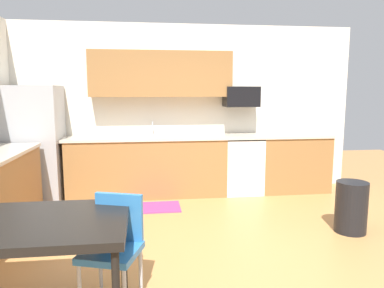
% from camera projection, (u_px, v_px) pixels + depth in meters
% --- Properties ---
extents(ground_plane, '(12.00, 12.00, 0.00)m').
position_uv_depth(ground_plane, '(205.00, 259.00, 3.57)').
color(ground_plane, '#B77F47').
extents(wall_back, '(5.80, 0.10, 2.70)m').
position_uv_depth(wall_back, '(179.00, 109.00, 5.97)').
color(wall_back, silver).
rests_on(wall_back, ground).
extents(cabinet_run_back, '(2.43, 0.60, 0.90)m').
position_uv_depth(cabinet_run_back, '(148.00, 167.00, 5.69)').
color(cabinet_run_back, olive).
rests_on(cabinet_run_back, ground).
extents(cabinet_run_back_right, '(1.12, 0.60, 0.90)m').
position_uv_depth(cabinet_run_back_right, '(292.00, 163.00, 5.99)').
color(cabinet_run_back_right, olive).
rests_on(cabinet_run_back_right, ground).
extents(countertop_back, '(4.80, 0.64, 0.04)m').
position_uv_depth(countertop_back, '(181.00, 137.00, 5.69)').
color(countertop_back, beige).
rests_on(countertop_back, cabinet_run_back).
extents(upper_cabinets_back, '(2.20, 0.34, 0.70)m').
position_uv_depth(upper_cabinets_back, '(161.00, 74.00, 5.64)').
color(upper_cabinets_back, olive).
extents(refrigerator, '(0.76, 0.70, 1.72)m').
position_uv_depth(refrigerator, '(35.00, 144.00, 5.34)').
color(refrigerator, '#9EA0A5').
rests_on(refrigerator, ground).
extents(oven_range, '(0.60, 0.60, 0.91)m').
position_uv_depth(oven_range, '(241.00, 165.00, 5.88)').
color(oven_range, white).
rests_on(oven_range, ground).
extents(microwave, '(0.54, 0.36, 0.32)m').
position_uv_depth(microwave, '(241.00, 97.00, 5.82)').
color(microwave, black).
extents(sink_basin, '(0.48, 0.40, 0.14)m').
position_uv_depth(sink_basin, '(153.00, 140.00, 5.64)').
color(sink_basin, '#A5A8AD').
rests_on(sink_basin, countertop_back).
extents(sink_faucet, '(0.02, 0.02, 0.24)m').
position_uv_depth(sink_faucet, '(153.00, 129.00, 5.79)').
color(sink_faucet, '#B2B5BA').
rests_on(sink_faucet, countertop_back).
extents(dining_table, '(1.40, 0.90, 0.76)m').
position_uv_depth(dining_table, '(24.00, 230.00, 2.48)').
color(dining_table, black).
rests_on(dining_table, ground).
extents(chair_near_table, '(0.51, 0.51, 0.85)m').
position_uv_depth(chair_near_table, '(114.00, 242.00, 2.75)').
color(chair_near_table, '#2D72B7').
rests_on(chair_near_table, ground).
extents(trash_bin, '(0.36, 0.36, 0.60)m').
position_uv_depth(trash_bin, '(351.00, 207.00, 4.22)').
color(trash_bin, black).
rests_on(trash_bin, ground).
extents(floor_mat, '(0.70, 0.50, 0.01)m').
position_uv_depth(floor_mat, '(155.00, 207.00, 5.13)').
color(floor_mat, '#CC3372').
rests_on(floor_mat, ground).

